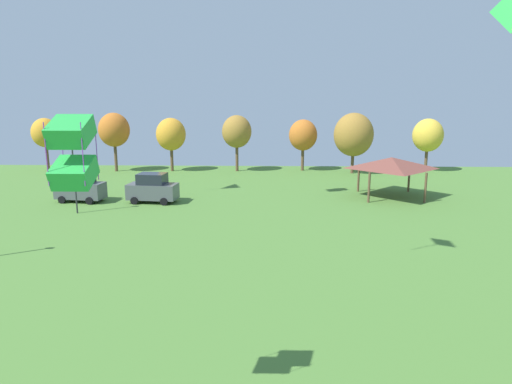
{
  "coord_description": "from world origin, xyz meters",
  "views": [
    {
      "loc": [
        1.42,
        0.78,
        8.83
      ],
      "look_at": [
        1.01,
        15.23,
        5.82
      ],
      "focal_mm": 32.0,
      "sensor_mm": 36.0,
      "label": 1
    }
  ],
  "objects_px": {
    "parked_car_second_from_left": "(153,188)",
    "treeline_tree_3": "(237,132)",
    "treeline_tree_2": "(171,134)",
    "treeline_tree_4": "(303,135)",
    "treeline_tree_5": "(354,135)",
    "treeline_tree_0": "(45,133)",
    "treeline_tree_1": "(114,130)",
    "light_post_0": "(74,172)",
    "park_pavilion": "(391,163)",
    "treeline_tree_6": "(428,135)",
    "kite_flying_0": "(72,152)",
    "parked_car_leftmost": "(80,187)"
  },
  "relations": [
    {
      "from": "kite_flying_0",
      "to": "treeline_tree_0",
      "type": "relative_size",
      "value": 0.28
    },
    {
      "from": "treeline_tree_0",
      "to": "treeline_tree_2",
      "type": "bearing_deg",
      "value": -3.03
    },
    {
      "from": "parked_car_second_from_left",
      "to": "park_pavilion",
      "type": "relative_size",
      "value": 0.7
    },
    {
      "from": "treeline_tree_1",
      "to": "treeline_tree_6",
      "type": "xyz_separation_m",
      "value": [
        37.71,
        1.27,
        -0.65
      ]
    },
    {
      "from": "treeline_tree_0",
      "to": "treeline_tree_2",
      "type": "height_order",
      "value": "treeline_tree_2"
    },
    {
      "from": "treeline_tree_2",
      "to": "treeline_tree_0",
      "type": "bearing_deg",
      "value": 176.97
    },
    {
      "from": "treeline_tree_0",
      "to": "treeline_tree_6",
      "type": "distance_m",
      "value": 46.71
    },
    {
      "from": "light_post_0",
      "to": "treeline_tree_2",
      "type": "distance_m",
      "value": 21.07
    },
    {
      "from": "treeline_tree_4",
      "to": "light_post_0",
      "type": "bearing_deg",
      "value": -131.19
    },
    {
      "from": "light_post_0",
      "to": "treeline_tree_1",
      "type": "xyz_separation_m",
      "value": [
        -3.7,
        20.46,
        1.75
      ]
    },
    {
      "from": "light_post_0",
      "to": "treeline_tree_5",
      "type": "distance_m",
      "value": 31.71
    },
    {
      "from": "treeline_tree_0",
      "to": "treeline_tree_3",
      "type": "distance_m",
      "value": 23.69
    },
    {
      "from": "treeline_tree_4",
      "to": "kite_flying_0",
      "type": "bearing_deg",
      "value": -101.18
    },
    {
      "from": "parked_car_second_from_left",
      "to": "treeline_tree_2",
      "type": "distance_m",
      "value": 17.36
    },
    {
      "from": "treeline_tree_2",
      "to": "treeline_tree_5",
      "type": "relative_size",
      "value": 0.91
    },
    {
      "from": "parked_car_leftmost",
      "to": "treeline_tree_3",
      "type": "relative_size",
      "value": 0.63
    },
    {
      "from": "treeline_tree_0",
      "to": "treeline_tree_3",
      "type": "xyz_separation_m",
      "value": [
        23.68,
        -0.63,
        0.24
      ]
    },
    {
      "from": "treeline_tree_4",
      "to": "treeline_tree_5",
      "type": "relative_size",
      "value": 0.88
    },
    {
      "from": "kite_flying_0",
      "to": "light_post_0",
      "type": "distance_m",
      "value": 25.62
    },
    {
      "from": "treeline_tree_4",
      "to": "treeline_tree_6",
      "type": "height_order",
      "value": "treeline_tree_6"
    },
    {
      "from": "kite_flying_0",
      "to": "treeline_tree_2",
      "type": "xyz_separation_m",
      "value": [
        -7.07,
        43.95,
        -3.09
      ]
    },
    {
      "from": "parked_car_second_from_left",
      "to": "treeline_tree_0",
      "type": "bearing_deg",
      "value": 141.08
    },
    {
      "from": "light_post_0",
      "to": "treeline_tree_6",
      "type": "bearing_deg",
      "value": 32.57
    },
    {
      "from": "kite_flying_0",
      "to": "light_post_0",
      "type": "bearing_deg",
      "value": 113.66
    },
    {
      "from": "treeline_tree_0",
      "to": "treeline_tree_4",
      "type": "xyz_separation_m",
      "value": [
        31.69,
        0.07,
        -0.21
      ]
    },
    {
      "from": "park_pavilion",
      "to": "treeline_tree_6",
      "type": "relative_size",
      "value": 0.97
    },
    {
      "from": "treeline_tree_6",
      "to": "parked_car_second_from_left",
      "type": "bearing_deg",
      "value": -148.38
    },
    {
      "from": "treeline_tree_4",
      "to": "treeline_tree_5",
      "type": "distance_m",
      "value": 6.07
    },
    {
      "from": "parked_car_second_from_left",
      "to": "treeline_tree_3",
      "type": "xyz_separation_m",
      "value": [
        6.02,
        17.16,
        3.54
      ]
    },
    {
      "from": "park_pavilion",
      "to": "treeline_tree_5",
      "type": "bearing_deg",
      "value": 94.58
    },
    {
      "from": "treeline_tree_3",
      "to": "parked_car_second_from_left",
      "type": "bearing_deg",
      "value": -109.32
    },
    {
      "from": "treeline_tree_0",
      "to": "treeline_tree_4",
      "type": "distance_m",
      "value": 31.69
    },
    {
      "from": "kite_flying_0",
      "to": "treeline_tree_2",
      "type": "bearing_deg",
      "value": 99.14
    },
    {
      "from": "parked_car_leftmost",
      "to": "treeline_tree_4",
      "type": "bearing_deg",
      "value": 48.84
    },
    {
      "from": "treeline_tree_5",
      "to": "kite_flying_0",
      "type": "bearing_deg",
      "value": -108.8
    },
    {
      "from": "treeline_tree_2",
      "to": "treeline_tree_3",
      "type": "bearing_deg",
      "value": 1.48
    },
    {
      "from": "parked_car_second_from_left",
      "to": "treeline_tree_6",
      "type": "height_order",
      "value": "treeline_tree_6"
    },
    {
      "from": "treeline_tree_4",
      "to": "treeline_tree_6",
      "type": "relative_size",
      "value": 0.98
    },
    {
      "from": "park_pavilion",
      "to": "parked_car_second_from_left",
      "type": "bearing_deg",
      "value": -172.26
    },
    {
      "from": "kite_flying_0",
      "to": "treeline_tree_3",
      "type": "xyz_separation_m",
      "value": [
        0.85,
        44.15,
        -2.76
      ]
    },
    {
      "from": "park_pavilion",
      "to": "treeline_tree_6",
      "type": "height_order",
      "value": "treeline_tree_6"
    },
    {
      "from": "parked_car_leftmost",
      "to": "parked_car_second_from_left",
      "type": "height_order",
      "value": "parked_car_leftmost"
    },
    {
      "from": "parked_car_second_from_left",
      "to": "treeline_tree_5",
      "type": "distance_m",
      "value": 25.61
    },
    {
      "from": "parked_car_second_from_left",
      "to": "treeline_tree_4",
      "type": "relative_size",
      "value": 0.7
    },
    {
      "from": "treeline_tree_1",
      "to": "treeline_tree_4",
      "type": "distance_m",
      "value": 22.74
    },
    {
      "from": "kite_flying_0",
      "to": "treeline_tree_2",
      "type": "relative_size",
      "value": 0.28
    },
    {
      "from": "park_pavilion",
      "to": "treeline_tree_3",
      "type": "distance_m",
      "value": 20.67
    },
    {
      "from": "treeline_tree_2",
      "to": "treeline_tree_4",
      "type": "bearing_deg",
      "value": 3.24
    },
    {
      "from": "parked_car_second_from_left",
      "to": "treeline_tree_1",
      "type": "height_order",
      "value": "treeline_tree_1"
    },
    {
      "from": "treeline_tree_0",
      "to": "treeline_tree_3",
      "type": "height_order",
      "value": "treeline_tree_3"
    }
  ]
}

